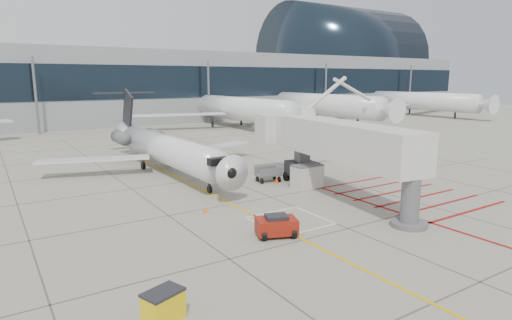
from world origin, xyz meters
TOP-DOWN VIEW (x-y plane):
  - ground_plane at (0.00, 0.00)m, footprint 260.00×260.00m
  - regional_jet at (-3.34, 14.08)m, footprint 22.48×28.20m
  - jet_bridge at (4.18, 0.66)m, footprint 11.25×19.71m
  - pushback_tug at (-4.25, -2.72)m, footprint 2.60×2.12m
  - spill_bin at (-12.66, -7.46)m, footprint 1.61×1.33m
  - baggage_cart at (2.60, 8.12)m, footprint 2.23×1.61m
  - ground_power_unit at (4.05, 4.70)m, footprint 2.42×1.44m
  - cone_nose at (-5.71, 3.30)m, footprint 0.31×0.31m
  - cone_side at (2.99, 7.42)m, footprint 0.36×0.36m
  - terminal_building at (10.00, 70.00)m, footprint 180.00×28.00m
  - terminal_glass_band at (10.00, 55.95)m, footprint 180.00×0.10m
  - terminal_dome at (70.00, 70.00)m, footprint 40.00×28.00m
  - bg_aircraft_c at (20.69, 46.00)m, footprint 36.39×40.44m
  - bg_aircraft_d at (39.35, 46.00)m, footprint 37.82×42.03m
  - bg_aircraft_e at (69.70, 46.00)m, footprint 36.43×40.48m

SIDE VIEW (x-z plane):
  - ground_plane at x=0.00m, z-range 0.00..0.00m
  - cone_nose at x=-5.71m, z-range 0.00..0.43m
  - cone_side at x=2.99m, z-range 0.00..0.50m
  - spill_bin at x=-12.66m, z-range 0.00..1.20m
  - baggage_cart at x=2.60m, z-range 0.00..1.29m
  - pushback_tug at x=-4.25m, z-range 0.00..1.31m
  - ground_power_unit at x=4.05m, z-range 0.00..1.90m
  - regional_jet at x=-3.34m, z-range 0.00..7.33m
  - jet_bridge at x=4.18m, z-range 0.00..7.48m
  - bg_aircraft_c at x=20.69m, z-range 0.00..12.13m
  - bg_aircraft_e at x=69.70m, z-range 0.00..12.14m
  - bg_aircraft_d at x=39.35m, z-range 0.00..12.61m
  - terminal_building at x=10.00m, z-range 0.00..14.00m
  - terminal_glass_band at x=10.00m, z-range 5.00..11.00m
  - terminal_dome at x=70.00m, z-range 0.00..28.00m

